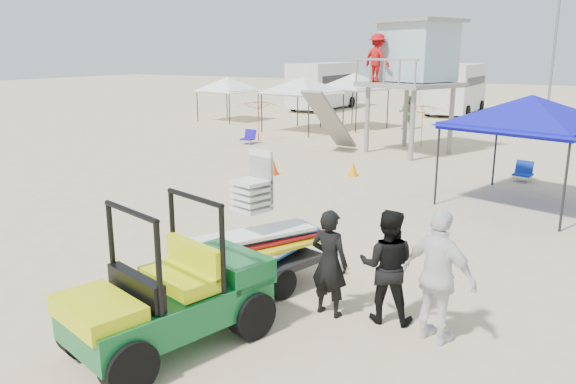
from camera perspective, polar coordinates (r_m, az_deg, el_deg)
The scene contains 21 objects.
ground at distance 9.70m, azimuth -11.64°, elevation -10.91°, with size 140.00×140.00×0.00m, color beige.
utility_cart at distance 7.99m, azimuth -12.37°, elevation -8.98°, with size 2.05×2.99×2.07m.
surf_trailer at distance 9.75m, azimuth -3.10°, elevation -4.95°, with size 1.85×2.65×2.15m.
man_left at distance 8.81m, azimuth 4.22°, elevation -7.20°, with size 0.63×0.41×1.72m, color black.
man_mid at distance 8.72m, azimuth 10.03°, elevation -7.41°, with size 0.86×0.67×1.78m, color black.
man_right at distance 8.24m, azimuth 15.08°, elevation -8.34°, with size 1.14×0.48×1.95m, color white.
lifeguard_tower at distance 23.41m, azimuth 12.36°, elevation 13.26°, with size 4.20×4.20×5.15m.
canopy_blue at distance 16.06m, azimuth 23.50°, elevation 8.53°, with size 4.30×4.30×3.36m.
canopy_white_a at distance 29.14m, azimuth 1.53°, elevation 11.34°, with size 3.63×3.63×3.20m.
canopy_white_b at distance 33.99m, azimuth -6.18°, elevation 11.29°, with size 3.04×3.04×2.98m.
canopy_white_c at distance 30.71m, azimuth 6.82°, elevation 11.65°, with size 3.42×3.42×3.34m.
umbrella_a at distance 26.11m, azimuth -3.08°, elevation 7.29°, with size 2.09×2.13×1.92m, color #A92212.
umbrella_b at distance 25.09m, azimuth 13.48°, elevation 6.60°, with size 2.05×2.09×1.88m, color gold.
cone_near at distance 18.87m, azimuth 6.62°, elevation 2.39°, with size 0.34×0.34×0.50m, color #FF9508.
cone_far at distance 18.96m, azimuth -1.48°, elevation 2.53°, with size 0.34×0.34×0.50m, color #E93707.
beach_chair_a at distance 25.43m, azimuth -4.01°, elevation 5.61°, with size 0.56×0.60×0.64m.
beach_chair_c at distance 19.55m, azimuth 22.81°, elevation 1.96°, with size 0.61×0.65×0.64m.
rv_far_left at distance 40.74m, azimuth 3.62°, elevation 10.91°, with size 2.64×6.80×3.25m.
rv_mid_left at distance 39.11m, azimuth 16.74°, elevation 10.22°, with size 2.65×6.50×3.25m.
light_pole_left at distance 33.64m, azimuth 25.39°, elevation 12.70°, with size 0.14×0.14×8.00m, color slate.
distant_beachgoers at distance 25.54m, azimuth 21.94°, elevation 6.02°, with size 13.35×9.33×1.84m.
Camera 1 is at (5.93, -6.51, 4.05)m, focal length 35.00 mm.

